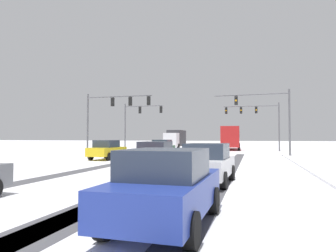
{
  "coord_description": "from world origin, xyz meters",
  "views": [
    {
      "loc": [
        6.8,
        -4.37,
        1.87
      ],
      "look_at": [
        0.0,
        20.28,
        2.8
      ],
      "focal_mm": 32.86,
      "sensor_mm": 36.0,
      "label": 1
    }
  ],
  "objects_px": {
    "traffic_signal_near_right": "(267,110)",
    "car_blue_sixth": "(167,187)",
    "car_dark_green_lead": "(162,148)",
    "bus_oncoming": "(231,136)",
    "traffic_signal_far_left": "(138,117)",
    "car_white_fourth": "(208,163)",
    "box_truck_delivery": "(175,139)",
    "car_red_third": "(156,156)",
    "car_yellow_cab_second": "(107,150)",
    "traffic_signal_near_left": "(113,109)",
    "traffic_signal_far_right": "(256,115)"
  },
  "relations": [
    {
      "from": "car_dark_green_lead",
      "to": "box_truck_delivery",
      "type": "relative_size",
      "value": 0.56
    },
    {
      "from": "car_blue_sixth",
      "to": "bus_oncoming",
      "type": "height_order",
      "value": "bus_oncoming"
    },
    {
      "from": "bus_oncoming",
      "to": "box_truck_delivery",
      "type": "xyz_separation_m",
      "value": [
        -9.08,
        1.72,
        -0.36
      ]
    },
    {
      "from": "traffic_signal_far_left",
      "to": "traffic_signal_near_right",
      "type": "bearing_deg",
      "value": -25.6
    },
    {
      "from": "car_dark_green_lead",
      "to": "box_truck_delivery",
      "type": "distance_m",
      "value": 20.26
    },
    {
      "from": "traffic_signal_near_left",
      "to": "car_red_third",
      "type": "distance_m",
      "value": 15.74
    },
    {
      "from": "car_dark_green_lead",
      "to": "car_yellow_cab_second",
      "type": "distance_m",
      "value": 6.46
    },
    {
      "from": "traffic_signal_far_right",
      "to": "box_truck_delivery",
      "type": "xyz_separation_m",
      "value": [
        -12.74,
        5.87,
        -3.2
      ]
    },
    {
      "from": "traffic_signal_near_left",
      "to": "car_red_third",
      "type": "bearing_deg",
      "value": -55.15
    },
    {
      "from": "box_truck_delivery",
      "to": "traffic_signal_far_left",
      "type": "bearing_deg",
      "value": -106.03
    },
    {
      "from": "car_white_fourth",
      "to": "bus_oncoming",
      "type": "height_order",
      "value": "bus_oncoming"
    },
    {
      "from": "traffic_signal_far_left",
      "to": "car_blue_sixth",
      "type": "height_order",
      "value": "traffic_signal_far_left"
    },
    {
      "from": "car_dark_green_lead",
      "to": "car_red_third",
      "type": "bearing_deg",
      "value": -75.26
    },
    {
      "from": "traffic_signal_far_left",
      "to": "car_white_fourth",
      "type": "distance_m",
      "value": 30.2
    },
    {
      "from": "car_white_fourth",
      "to": "traffic_signal_near_left",
      "type": "bearing_deg",
      "value": 126.09
    },
    {
      "from": "car_dark_green_lead",
      "to": "traffic_signal_far_left",
      "type": "bearing_deg",
      "value": 122.68
    },
    {
      "from": "car_red_third",
      "to": "bus_oncoming",
      "type": "xyz_separation_m",
      "value": [
        2.18,
        30.54,
        1.18
      ]
    },
    {
      "from": "car_blue_sixth",
      "to": "box_truck_delivery",
      "type": "bearing_deg",
      "value": 103.79
    },
    {
      "from": "traffic_signal_near_right",
      "to": "box_truck_delivery",
      "type": "height_order",
      "value": "traffic_signal_near_right"
    },
    {
      "from": "car_white_fourth",
      "to": "car_blue_sixth",
      "type": "xyz_separation_m",
      "value": [
        -0.0,
        -6.14,
        0.0
      ]
    },
    {
      "from": "traffic_signal_far_left",
      "to": "traffic_signal_near_left",
      "type": "relative_size",
      "value": 0.89
    },
    {
      "from": "car_dark_green_lead",
      "to": "bus_oncoming",
      "type": "height_order",
      "value": "bus_oncoming"
    },
    {
      "from": "car_red_third",
      "to": "car_dark_green_lead",
      "type": "bearing_deg",
      "value": 104.74
    },
    {
      "from": "car_yellow_cab_second",
      "to": "car_blue_sixth",
      "type": "height_order",
      "value": "same"
    },
    {
      "from": "car_blue_sixth",
      "to": "car_white_fourth",
      "type": "bearing_deg",
      "value": 89.96
    },
    {
      "from": "traffic_signal_far_right",
      "to": "car_dark_green_lead",
      "type": "xyz_separation_m",
      "value": [
        -9.09,
        -14.04,
        -4.02
      ]
    },
    {
      "from": "car_yellow_cab_second",
      "to": "bus_oncoming",
      "type": "bearing_deg",
      "value": 70.04
    },
    {
      "from": "car_white_fourth",
      "to": "bus_oncoming",
      "type": "xyz_separation_m",
      "value": [
        -1.43,
        34.93,
        1.18
      ]
    },
    {
      "from": "traffic_signal_far_left",
      "to": "car_white_fourth",
      "type": "xyz_separation_m",
      "value": [
        13.33,
        -26.83,
        -3.81
      ]
    },
    {
      "from": "box_truck_delivery",
      "to": "car_white_fourth",
      "type": "bearing_deg",
      "value": -74.0
    },
    {
      "from": "traffic_signal_far_right",
      "to": "bus_oncoming",
      "type": "bearing_deg",
      "value": 131.41
    },
    {
      "from": "car_yellow_cab_second",
      "to": "traffic_signal_near_right",
      "type": "bearing_deg",
      "value": 30.56
    },
    {
      "from": "traffic_signal_near_right",
      "to": "box_truck_delivery",
      "type": "distance_m",
      "value": 22.55
    },
    {
      "from": "traffic_signal_near_left",
      "to": "bus_oncoming",
      "type": "distance_m",
      "value": 21.26
    },
    {
      "from": "traffic_signal_far_left",
      "to": "car_white_fourth",
      "type": "bearing_deg",
      "value": -63.58
    },
    {
      "from": "traffic_signal_far_right",
      "to": "traffic_signal_near_left",
      "type": "bearing_deg",
      "value": -136.3
    },
    {
      "from": "car_red_third",
      "to": "car_blue_sixth",
      "type": "xyz_separation_m",
      "value": [
        3.6,
        -10.53,
        0.0
      ]
    },
    {
      "from": "traffic_signal_far_left",
      "to": "car_red_third",
      "type": "xyz_separation_m",
      "value": [
        9.72,
        -22.44,
        -3.81
      ]
    },
    {
      "from": "car_dark_green_lead",
      "to": "car_red_third",
      "type": "xyz_separation_m",
      "value": [
        3.25,
        -12.35,
        0.0
      ]
    },
    {
      "from": "traffic_signal_near_left",
      "to": "box_truck_delivery",
      "type": "height_order",
      "value": "traffic_signal_near_left"
    },
    {
      "from": "car_red_third",
      "to": "car_blue_sixth",
      "type": "bearing_deg",
      "value": -71.11
    },
    {
      "from": "traffic_signal_near_right",
      "to": "car_white_fourth",
      "type": "height_order",
      "value": "traffic_signal_near_right"
    },
    {
      "from": "traffic_signal_far_right",
      "to": "box_truck_delivery",
      "type": "distance_m",
      "value": 14.39
    },
    {
      "from": "traffic_signal_near_right",
      "to": "traffic_signal_near_left",
      "type": "height_order",
      "value": "same"
    },
    {
      "from": "traffic_signal_near_left",
      "to": "car_white_fourth",
      "type": "xyz_separation_m",
      "value": [
        12.31,
        -16.88,
        -4.01
      ]
    },
    {
      "from": "car_red_third",
      "to": "box_truck_delivery",
      "type": "xyz_separation_m",
      "value": [
        -6.9,
        32.26,
        0.82
      ]
    },
    {
      "from": "traffic_signal_near_right",
      "to": "car_blue_sixth",
      "type": "distance_m",
      "value": 25.54
    },
    {
      "from": "traffic_signal_near_left",
      "to": "box_truck_delivery",
      "type": "relative_size",
      "value": 0.99
    },
    {
      "from": "traffic_signal_far_left",
      "to": "traffic_signal_far_right",
      "type": "xyz_separation_m",
      "value": [
        15.56,
        3.95,
        0.21
      ]
    },
    {
      "from": "traffic_signal_far_left",
      "to": "traffic_signal_near_right",
      "type": "height_order",
      "value": "same"
    }
  ]
}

